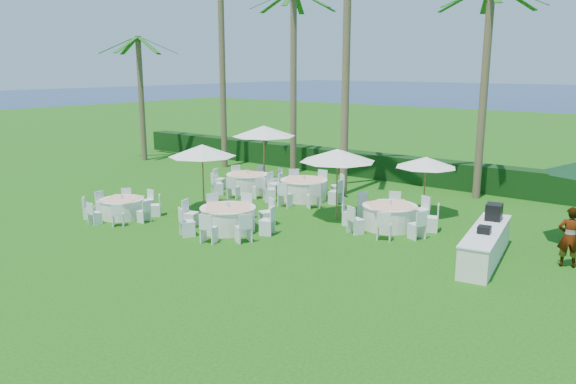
# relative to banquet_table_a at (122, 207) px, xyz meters

# --- Properties ---
(ground) EXTENTS (120.00, 120.00, 0.00)m
(ground) POSITION_rel_banquet_table_a_xyz_m (4.28, 0.37, -0.37)
(ground) COLOR #16500D
(ground) RESTS_ON ground
(hedge) EXTENTS (34.00, 1.00, 1.20)m
(hedge) POSITION_rel_banquet_table_a_xyz_m (4.28, 12.37, 0.23)
(hedge) COLOR black
(hedge) RESTS_ON ground
(banquet_table_a) EXTENTS (2.76, 2.76, 0.85)m
(banquet_table_a) POSITION_rel_banquet_table_a_xyz_m (0.00, 0.00, 0.00)
(banquet_table_a) COLOR white
(banquet_table_a) RESTS_ON ground
(banquet_table_b) EXTENTS (3.25, 3.25, 0.99)m
(banquet_table_b) POSITION_rel_banquet_table_a_xyz_m (4.29, 1.11, 0.07)
(banquet_table_b) COLOR white
(banquet_table_b) RESTS_ON ground
(banquet_table_d) EXTENTS (3.20, 3.20, 0.97)m
(banquet_table_d) POSITION_rel_banquet_table_a_xyz_m (0.78, 6.04, 0.06)
(banquet_table_d) COLOR white
(banquet_table_d) RESTS_ON ground
(banquet_table_e) EXTENTS (3.43, 3.43, 1.03)m
(banquet_table_e) POSITION_rel_banquet_table_a_xyz_m (3.65, 6.35, 0.08)
(banquet_table_e) COLOR white
(banquet_table_e) RESTS_ON ground
(banquet_table_f) EXTENTS (3.19, 3.19, 0.98)m
(banquet_table_f) POSITION_rel_banquet_table_a_xyz_m (8.47, 4.71, 0.06)
(banquet_table_f) COLOR white
(banquet_table_f) RESTS_ON ground
(umbrella_a) EXTENTS (2.54, 2.54, 2.58)m
(umbrella_a) POSITION_rel_banquet_table_a_xyz_m (1.74, 2.45, 1.98)
(umbrella_a) COLOR brown
(umbrella_a) RESTS_ON ground
(umbrella_b) EXTENTS (2.72, 2.72, 2.59)m
(umbrella_b) POSITION_rel_banquet_table_a_xyz_m (6.44, 4.52, 1.99)
(umbrella_b) COLOR brown
(umbrella_b) RESTS_ON ground
(umbrella_c) EXTENTS (2.90, 2.90, 2.80)m
(umbrella_c) POSITION_rel_banquet_table_a_xyz_m (0.56, 7.47, 2.18)
(umbrella_c) COLOR brown
(umbrella_c) RESTS_ON ground
(umbrella_d) EXTENTS (2.25, 2.25, 2.21)m
(umbrella_d) POSITION_rel_banquet_table_a_xyz_m (8.70, 6.97, 1.65)
(umbrella_d) COLOR brown
(umbrella_d) RESTS_ON ground
(buffet_table) EXTENTS (1.45, 4.07, 1.42)m
(buffet_table) POSITION_rel_banquet_table_a_xyz_m (12.19, 3.42, 0.13)
(buffet_table) COLOR white
(buffet_table) RESTS_ON ground
(staff_person) EXTENTS (0.72, 0.59, 1.71)m
(staff_person) POSITION_rel_banquet_table_a_xyz_m (14.18, 4.28, 0.49)
(staff_person) COLOR gray
(staff_person) RESTS_ON ground
(palm_a) EXTENTS (4.34, 4.29, 10.85)m
(palm_a) POSITION_rel_banquet_table_a_xyz_m (-4.38, 9.98, 5.53)
(palm_a) COLOR brown
(palm_a) RESTS_ON ground
(palm_b) EXTENTS (4.41, 4.09, 9.12)m
(palm_b) POSITION_rel_banquet_table_a_xyz_m (-0.30, 10.86, 4.65)
(palm_b) COLOR brown
(palm_b) RESTS_ON ground
(palm_c) EXTENTS (4.40, 3.99, 10.38)m
(palm_c) POSITION_rel_banquet_table_a_xyz_m (4.44, 8.19, 5.29)
(palm_c) COLOR brown
(palm_c) RESTS_ON ground
(palm_d) EXTENTS (4.41, 4.09, 8.64)m
(palm_d) POSITION_rel_banquet_table_a_xyz_m (9.26, 11.03, 4.41)
(palm_d) COLOR brown
(palm_d) RESTS_ON ground
(palm_f) EXTENTS (4.36, 4.26, 7.12)m
(palm_f) POSITION_rel_banquet_table_a_xyz_m (-9.77, 8.76, 3.63)
(palm_f) COLOR brown
(palm_f) RESTS_ON ground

